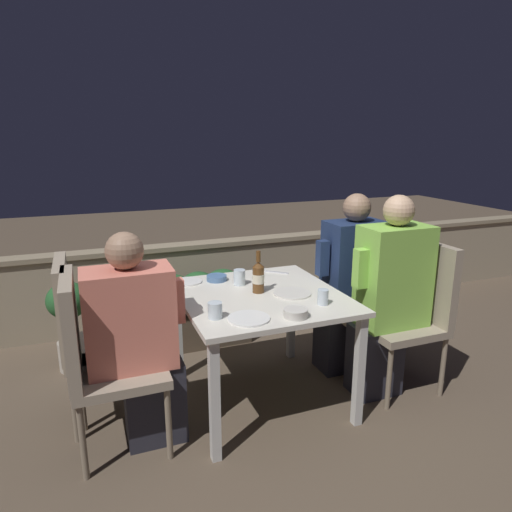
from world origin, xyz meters
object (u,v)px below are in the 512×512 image
(chair_left_near, at_px, (95,351))
(chair_right_near, at_px, (414,304))
(chair_left_far, at_px, (85,329))
(person_navy_jumper, at_px, (349,283))
(beer_bottle, at_px, (259,277))
(potted_plant, at_px, (69,317))
(person_coral_top, at_px, (138,342))
(person_green_blouse, at_px, (388,297))
(chair_right_far, at_px, (374,288))

(chair_left_near, distance_m, chair_right_near, 1.98)
(chair_left_far, height_order, person_navy_jumper, person_navy_jumper)
(chair_left_near, bearing_deg, chair_right_near, -1.05)
(chair_right_near, xyz_separation_m, person_navy_jumper, (-0.27, 0.36, 0.06))
(beer_bottle, bearing_deg, chair_right_near, -12.43)
(chair_left_far, distance_m, person_navy_jumper, 1.74)
(chair_left_near, relative_size, potted_plant, 1.50)
(potted_plant, bearing_deg, chair_left_far, -80.89)
(person_coral_top, bearing_deg, potted_plant, 110.19)
(chair_left_far, bearing_deg, chair_left_near, -83.11)
(person_navy_jumper, bearing_deg, beer_bottle, -169.28)
(chair_right_near, height_order, beer_bottle, chair_right_near)
(person_green_blouse, height_order, potted_plant, person_green_blouse)
(chair_left_near, xyz_separation_m, person_coral_top, (0.22, -0.00, 0.01))
(person_coral_top, bearing_deg, chair_right_near, -1.18)
(chair_left_far, xyz_separation_m, potted_plant, (-0.11, 0.68, -0.17))
(person_coral_top, height_order, person_navy_jumper, person_navy_jumper)
(potted_plant, bearing_deg, person_navy_jumper, -19.92)
(person_coral_top, relative_size, chair_right_near, 1.20)
(chair_right_near, bearing_deg, person_green_blouse, 180.00)
(chair_left_near, bearing_deg, person_navy_jumper, 10.77)
(chair_left_near, relative_size, person_coral_top, 0.83)
(chair_left_far, bearing_deg, chair_right_far, 0.17)
(chair_left_near, distance_m, potted_plant, 1.02)
(chair_left_near, xyz_separation_m, chair_left_far, (-0.04, 0.32, 0.00))
(person_coral_top, height_order, chair_right_far, person_coral_top)
(chair_left_near, bearing_deg, person_coral_top, -0.00)
(chair_left_far, relative_size, person_navy_jumper, 0.78)
(beer_bottle, bearing_deg, person_navy_jumper, 10.72)
(potted_plant, bearing_deg, person_coral_top, -69.81)
(person_navy_jumper, bearing_deg, chair_left_far, -179.81)
(chair_right_far, relative_size, beer_bottle, 3.77)
(person_green_blouse, xyz_separation_m, chair_right_far, (0.16, 0.36, -0.08))
(chair_left_near, distance_m, person_navy_jumper, 1.74)
(chair_left_far, relative_size, beer_bottle, 3.77)
(chair_right_near, bearing_deg, beer_bottle, 167.57)
(person_coral_top, distance_m, chair_right_far, 1.73)
(person_green_blouse, relative_size, chair_right_far, 1.32)
(person_green_blouse, xyz_separation_m, potted_plant, (-1.91, 1.03, -0.25))
(person_coral_top, distance_m, beer_bottle, 0.81)
(person_navy_jumper, bearing_deg, potted_plant, 160.08)
(person_navy_jumper, relative_size, potted_plant, 1.93)
(chair_right_far, relative_size, person_navy_jumper, 0.78)
(chair_left_near, bearing_deg, beer_bottle, 10.80)
(person_coral_top, xyz_separation_m, person_navy_jumper, (1.48, 0.32, 0.05))
(chair_left_far, bearing_deg, beer_bottle, -7.47)
(person_coral_top, height_order, potted_plant, person_coral_top)
(chair_right_near, height_order, person_navy_jumper, person_navy_jumper)
(chair_right_far, distance_m, person_navy_jumper, 0.22)
(chair_left_far, height_order, beer_bottle, chair_left_far)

